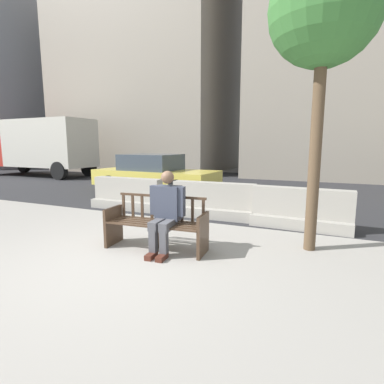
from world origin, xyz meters
name	(u,v)px	position (x,y,z in m)	size (l,w,h in m)	color
ground_plane	(120,263)	(0.00, 0.00, 0.00)	(200.00, 200.00, 0.00)	gray
street_asphalt	(251,187)	(0.00, 8.70, 0.00)	(120.00, 12.00, 0.01)	#28282B
street_bench	(156,226)	(0.19, 0.76, 0.40)	(1.72, 0.65, 0.88)	#473323
seated_person	(166,210)	(0.39, 0.72, 0.69)	(0.59, 0.74, 1.31)	#383D4C
jersey_barrier_centre	(213,203)	(0.30, 3.26, 0.34)	(2.02, 0.74, 0.84)	#9E998E
jersey_barrier_left	(128,196)	(-2.17, 3.26, 0.34)	(2.00, 0.69, 0.84)	#9E998E
jersey_barrier_right	(301,212)	(2.30, 3.10, 0.34)	(2.03, 0.77, 0.84)	#9E998E
street_tree	(324,14)	(2.54, 1.76, 3.64)	(1.65, 1.65, 4.52)	brown
car_taxi_near	(154,174)	(-2.94, 5.98, 0.68)	(4.60, 2.11, 1.39)	#DBC64C
delivery_truck	(40,145)	(-11.75, 8.53, 1.69)	(6.82, 2.37, 3.05)	#B2281E
building_far_left	(4,70)	(-22.88, 14.79, 8.03)	(10.00, 10.18, 16.07)	gray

